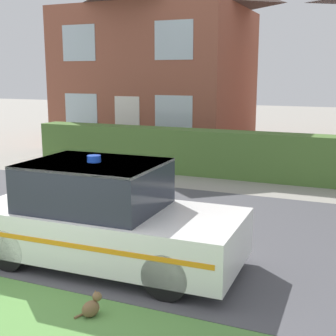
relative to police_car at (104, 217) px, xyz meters
name	(u,v)px	position (x,y,z in m)	size (l,w,h in m)	color
ground_plane	(16,314)	(-0.19, -1.80, -0.75)	(80.00, 80.00, 0.00)	gray
road_strip	(149,225)	(-0.19, 1.94, -0.74)	(28.00, 5.98, 0.01)	#4C4C51
garden_hedge	(231,154)	(0.07, 6.80, -0.09)	(12.57, 0.78, 1.30)	#4C7233
police_car	(104,217)	(0.00, 0.00, 0.00)	(4.11, 1.85, 1.68)	black
cat	(92,307)	(0.69, -1.47, -0.63)	(0.28, 0.29, 0.30)	brown
house_left	(159,56)	(-4.55, 12.05, 2.88)	(7.22, 6.22, 7.12)	#93513D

